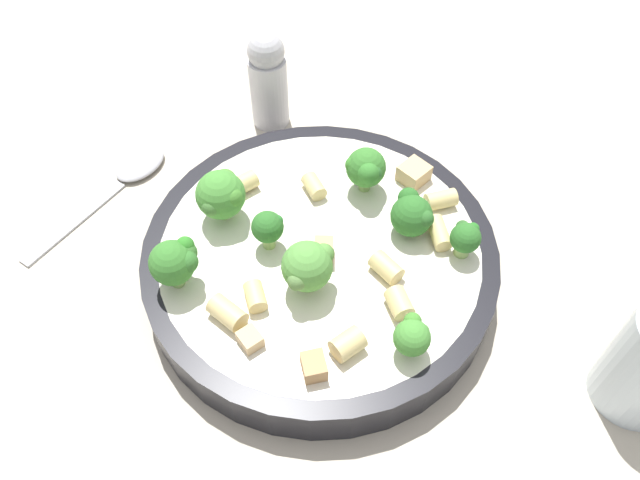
{
  "coord_description": "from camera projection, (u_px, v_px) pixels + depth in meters",
  "views": [
    {
      "loc": [
        -0.28,
        0.1,
        0.43
      ],
      "look_at": [
        0.0,
        0.0,
        0.05
      ],
      "focal_mm": 35.0,
      "sensor_mm": 36.0,
      "label": 1
    }
  ],
  "objects": [
    {
      "name": "chicken_chunk_1",
      "position": [
        250.0,
        339.0,
        0.44
      ],
      "size": [
        0.02,
        0.02,
        0.01
      ],
      "primitive_type": "cube",
      "rotation": [
        0.0,
        0.0,
        0.29
      ],
      "color": "tan",
      "rests_on": "pasta_bowl"
    },
    {
      "name": "rigatoni_0",
      "position": [
        314.0,
        186.0,
        0.52
      ],
      "size": [
        0.02,
        0.02,
        0.01
      ],
      "primitive_type": "cylinder",
      "rotation": [
        1.57,
        0.0,
        1.66
      ],
      "color": "#E0C67F",
      "rests_on": "pasta_bowl"
    },
    {
      "name": "rigatoni_2",
      "position": [
        386.0,
        268.0,
        0.47
      ],
      "size": [
        0.03,
        0.02,
        0.02
      ],
      "primitive_type": "cylinder",
      "rotation": [
        1.57,
        0.0,
        1.92
      ],
      "color": "#E0C67F",
      "rests_on": "pasta_bowl"
    },
    {
      "name": "rigatoni_3",
      "position": [
        227.0,
        313.0,
        0.45
      ],
      "size": [
        0.03,
        0.03,
        0.02
      ],
      "primitive_type": "cylinder",
      "rotation": [
        1.57,
        0.0,
        2.09
      ],
      "color": "#E0C67F",
      "rests_on": "pasta_bowl"
    },
    {
      "name": "broccoli_floret_1",
      "position": [
        412.0,
        214.0,
        0.49
      ],
      "size": [
        0.04,
        0.03,
        0.04
      ],
      "color": "#9EC175",
      "rests_on": "pasta_bowl"
    },
    {
      "name": "rigatoni_1",
      "position": [
        348.0,
        344.0,
        0.43
      ],
      "size": [
        0.02,
        0.03,
        0.02
      ],
      "primitive_type": "cylinder",
      "rotation": [
        1.57,
        0.0,
        0.29
      ],
      "color": "#E0C67F",
      "rests_on": "pasta_bowl"
    },
    {
      "name": "broccoli_floret_4",
      "position": [
        366.0,
        169.0,
        0.51
      ],
      "size": [
        0.04,
        0.03,
        0.04
      ],
      "color": "#84AD60",
      "rests_on": "pasta_bowl"
    },
    {
      "name": "rigatoni_8",
      "position": [
        441.0,
        200.0,
        0.51
      ],
      "size": [
        0.02,
        0.03,
        0.01
      ],
      "primitive_type": "cylinder",
      "rotation": [
        1.57,
        0.0,
        3.07
      ],
      "color": "#E0C67F",
      "rests_on": "pasta_bowl"
    },
    {
      "name": "pepper_shaker",
      "position": [
        268.0,
        80.0,
        0.6
      ],
      "size": [
        0.04,
        0.04,
        0.1
      ],
      "color": "silver",
      "rests_on": "ground_plane"
    },
    {
      "name": "chicken_chunk_3",
      "position": [
        319.0,
        252.0,
        0.48
      ],
      "size": [
        0.02,
        0.02,
        0.01
      ],
      "primitive_type": "cube",
      "rotation": [
        0.0,
        0.0,
        2.77
      ],
      "color": "tan",
      "rests_on": "pasta_bowl"
    },
    {
      "name": "chicken_chunk_2",
      "position": [
        414.0,
        173.0,
        0.53
      ],
      "size": [
        0.03,
        0.03,
        0.02
      ],
      "primitive_type": "cube",
      "rotation": [
        0.0,
        0.0,
        1.99
      ],
      "color": "tan",
      "rests_on": "pasta_bowl"
    },
    {
      "name": "broccoli_floret_2",
      "position": [
        412.0,
        336.0,
        0.42
      ],
      "size": [
        0.03,
        0.03,
        0.03
      ],
      "color": "#84AD60",
      "rests_on": "pasta_bowl"
    },
    {
      "name": "broccoli_floret_6",
      "position": [
        221.0,
        195.0,
        0.49
      ],
      "size": [
        0.04,
        0.04,
        0.05
      ],
      "color": "#9EC175",
      "rests_on": "pasta_bowl"
    },
    {
      "name": "rigatoni_4",
      "position": [
        399.0,
        303.0,
        0.45
      ],
      "size": [
        0.02,
        0.02,
        0.02
      ],
      "primitive_type": "cylinder",
      "rotation": [
        1.57,
        0.0,
        1.55
      ],
      "color": "#E0C67F",
      "rests_on": "pasta_bowl"
    },
    {
      "name": "spoon",
      "position": [
        124.0,
        178.0,
        0.58
      ],
      "size": [
        0.12,
        0.15,
        0.01
      ],
      "color": "#B2B2B7",
      "rests_on": "ground_plane"
    },
    {
      "name": "broccoli_floret_7",
      "position": [
        308.0,
        267.0,
        0.45
      ],
      "size": [
        0.04,
        0.04,
        0.05
      ],
      "color": "#84AD60",
      "rests_on": "pasta_bowl"
    },
    {
      "name": "rigatoni_6",
      "position": [
        255.0,
        296.0,
        0.46
      ],
      "size": [
        0.02,
        0.02,
        0.01
      ],
      "primitive_type": "cylinder",
      "rotation": [
        1.57,
        0.0,
        1.51
      ],
      "color": "#E0C67F",
      "rests_on": "pasta_bowl"
    },
    {
      "name": "rigatoni_7",
      "position": [
        439.0,
        233.0,
        0.49
      ],
      "size": [
        0.03,
        0.02,
        0.01
      ],
      "primitive_type": "cylinder",
      "rotation": [
        1.57,
        0.0,
        1.39
      ],
      "color": "#E0C67F",
      "rests_on": "pasta_bowl"
    },
    {
      "name": "chicken_chunk_0",
      "position": [
        314.0,
        366.0,
        0.42
      ],
      "size": [
        0.02,
        0.02,
        0.01
      ],
      "primitive_type": "cube",
      "rotation": [
        0.0,
        0.0,
        3.02
      ],
      "color": "tan",
      "rests_on": "pasta_bowl"
    },
    {
      "name": "broccoli_floret_3",
      "position": [
        268.0,
        227.0,
        0.48
      ],
      "size": [
        0.03,
        0.03,
        0.04
      ],
      "color": "#93B766",
      "rests_on": "pasta_bowl"
    },
    {
      "name": "broccoli_floret_0",
      "position": [
        175.0,
        261.0,
        0.45
      ],
      "size": [
        0.03,
        0.04,
        0.04
      ],
      "color": "#84AD60",
      "rests_on": "pasta_bowl"
    },
    {
      "name": "broccoli_floret_5",
      "position": [
        465.0,
        238.0,
        0.48
      ],
      "size": [
        0.03,
        0.02,
        0.03
      ],
      "color": "#93B766",
      "rests_on": "pasta_bowl"
    },
    {
      "name": "ground_plane",
      "position": [
        320.0,
        274.0,
        0.52
      ],
      "size": [
        2.0,
        2.0,
        0.0
      ],
      "primitive_type": "plane",
      "color": "#BCB29E"
    },
    {
      "name": "pasta_bowl",
      "position": [
        320.0,
        259.0,
        0.51
      ],
      "size": [
        0.28,
        0.28,
        0.04
      ],
      "color": "black",
      "rests_on": "ground_plane"
    },
    {
      "name": "rigatoni_5",
      "position": [
        245.0,
        183.0,
        0.52
      ],
      "size": [
        0.02,
        0.02,
        0.02
      ],
      "primitive_type": "cylinder",
      "rotation": [
        1.57,
        0.0,
        0.29
      ],
      "color": "#E0C67F",
      "rests_on": "pasta_bowl"
    }
  ]
}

